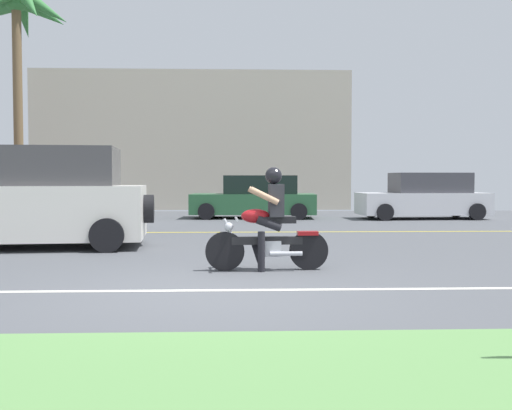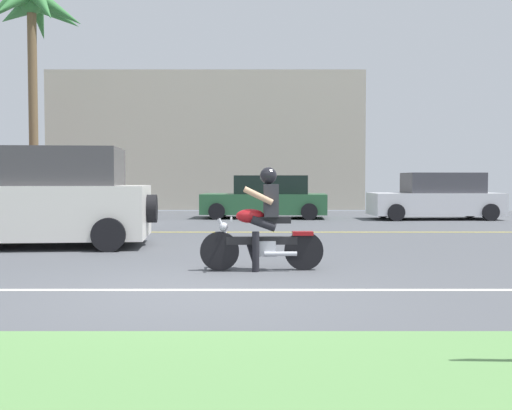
{
  "view_description": "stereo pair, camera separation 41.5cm",
  "coord_description": "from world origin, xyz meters",
  "views": [
    {
      "loc": [
        0.26,
        -7.2,
        1.36
      ],
      "look_at": [
        0.68,
        3.76,
        0.88
      ],
      "focal_mm": 41.63,
      "sensor_mm": 36.0,
      "label": 1
    },
    {
      "loc": [
        0.67,
        -7.21,
        1.36
      ],
      "look_at": [
        0.68,
        3.76,
        0.88
      ],
      "focal_mm": 41.63,
      "sensor_mm": 36.0,
      "label": 2
    }
  ],
  "objects": [
    {
      "name": "suv_nearby",
      "position": [
        -3.74,
        4.7,
        0.97
      ],
      "size": [
        4.75,
        2.57,
        1.99
      ],
      "color": "white",
      "rests_on": "ground"
    },
    {
      "name": "parked_car_2",
      "position": [
        1.03,
        13.45,
        0.7
      ],
      "size": [
        4.4,
        2.2,
        1.49
      ],
      "color": "#2D663D",
      "rests_on": "ground"
    },
    {
      "name": "lane_line_near",
      "position": [
        0.0,
        -0.01,
        0.0
      ],
      "size": [
        50.4,
        0.12,
        0.01
      ],
      "primitive_type": "cube",
      "color": "silver",
      "rests_on": "ground"
    },
    {
      "name": "palm_tree_0",
      "position": [
        -7.66,
        15.16,
        7.35
      ],
      "size": [
        3.91,
        3.83,
        8.71
      ],
      "color": "brown",
      "rests_on": "ground"
    },
    {
      "name": "lane_line_far",
      "position": [
        0.0,
        7.94,
        0.0
      ],
      "size": [
        50.4,
        0.12,
        0.01
      ],
      "primitive_type": "cube",
      "color": "yellow",
      "rests_on": "ground"
    },
    {
      "name": "parked_car_1",
      "position": [
        -4.63,
        11.23,
        0.69
      ],
      "size": [
        3.87,
        2.07,
        1.47
      ],
      "color": "silver",
      "rests_on": "ground"
    },
    {
      "name": "building_far",
      "position": [
        -1.57,
        21.0,
        3.09
      ],
      "size": [
        14.14,
        4.0,
        6.17
      ],
      "primitive_type": "cube",
      "color": "beige",
      "rests_on": "ground"
    },
    {
      "name": "motorcyclist",
      "position": [
        0.78,
        1.57,
        0.65
      ],
      "size": [
        1.84,
        0.6,
        1.54
      ],
      "color": "black",
      "rests_on": "ground"
    },
    {
      "name": "parked_car_3",
      "position": [
        6.81,
        12.87,
        0.74
      ],
      "size": [
        4.4,
        2.02,
        1.58
      ],
      "color": "silver",
      "rests_on": "ground"
    },
    {
      "name": "ground",
      "position": [
        0.0,
        3.0,
        -0.02
      ],
      "size": [
        56.0,
        30.0,
        0.04
      ],
      "primitive_type": "cube",
      "color": "#4C4F54"
    }
  ]
}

